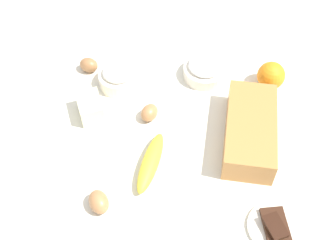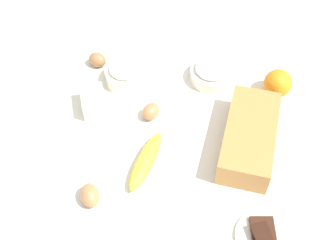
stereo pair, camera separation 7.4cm
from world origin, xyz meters
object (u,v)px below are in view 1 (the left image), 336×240
(flour_bowl, at_px, (119,77))
(orange_fruit, at_px, (271,76))
(banana, at_px, (151,162))
(egg_loose, at_px, (89,65))
(butter_block, at_px, (90,107))
(sugar_bowl, at_px, (205,69))
(egg_near_butter, at_px, (99,202))
(egg_beside_bowl, at_px, (149,113))
(chocolate_plate, at_px, (275,227))
(loaf_pan, at_px, (250,130))

(flour_bowl, relative_size, orange_fruit, 1.45)
(banana, xyz_separation_m, egg_loose, (-0.35, -0.22, 0.00))
(flour_bowl, height_order, butter_block, flour_bowl)
(sugar_bowl, relative_size, egg_near_butter, 2.06)
(flour_bowl, bearing_deg, egg_loose, -118.71)
(egg_beside_bowl, bearing_deg, sugar_bowl, 137.79)
(sugar_bowl, distance_m, egg_beside_bowl, 0.23)
(chocolate_plate, bearing_deg, egg_near_butter, -95.21)
(flour_bowl, relative_size, banana, 0.63)
(loaf_pan, distance_m, sugar_bowl, 0.26)
(loaf_pan, relative_size, egg_beside_bowl, 5.09)
(sugar_bowl, height_order, egg_near_butter, sugar_bowl)
(flour_bowl, relative_size, egg_beside_bowl, 2.10)
(egg_near_butter, bearing_deg, flour_bowl, -179.95)
(banana, xyz_separation_m, egg_beside_bowl, (-0.16, -0.02, 0.00))
(flour_bowl, xyz_separation_m, egg_loose, (-0.06, -0.10, -0.01))
(sugar_bowl, distance_m, butter_block, 0.37)
(butter_block, height_order, egg_beside_bowl, butter_block)
(orange_fruit, xyz_separation_m, egg_loose, (-0.04, -0.55, -0.02))
(loaf_pan, bearing_deg, egg_beside_bowl, -96.87)
(banana, relative_size, egg_beside_bowl, 3.31)
(loaf_pan, height_order, egg_loose, loaf_pan)
(sugar_bowl, distance_m, banana, 0.37)
(orange_fruit, height_order, egg_loose, orange_fruit)
(loaf_pan, distance_m, orange_fruit, 0.22)
(banana, relative_size, butter_block, 2.11)
(chocolate_plate, bearing_deg, orange_fruit, 176.02)
(egg_loose, bearing_deg, egg_beside_bowl, 47.99)
(egg_near_butter, relative_size, chocolate_plate, 0.49)
(loaf_pan, distance_m, butter_block, 0.45)
(sugar_bowl, height_order, egg_beside_bowl, sugar_bowl)
(sugar_bowl, height_order, banana, sugar_bowl)
(egg_loose, bearing_deg, flour_bowl, 61.29)
(egg_beside_bowl, bearing_deg, orange_fruit, 112.32)
(orange_fruit, distance_m, egg_beside_bowl, 0.38)
(banana, distance_m, butter_block, 0.25)
(flour_bowl, distance_m, butter_block, 0.14)
(flour_bowl, distance_m, orange_fruit, 0.45)
(flour_bowl, bearing_deg, orange_fruit, 92.24)
(butter_block, xyz_separation_m, egg_loose, (-0.18, -0.03, -0.01))
(flour_bowl, xyz_separation_m, egg_beside_bowl, (0.13, 0.10, -0.01))
(chocolate_plate, bearing_deg, flour_bowl, -136.92)
(flour_bowl, xyz_separation_m, egg_near_butter, (0.41, 0.00, -0.01))
(butter_block, bearing_deg, egg_near_butter, 12.94)
(egg_loose, bearing_deg, butter_block, 11.00)
(egg_near_butter, bearing_deg, sugar_bowl, 150.60)
(flour_bowl, height_order, egg_loose, flour_bowl)
(flour_bowl, xyz_separation_m, sugar_bowl, (-0.05, 0.26, -0.00))
(banana, bearing_deg, egg_near_butter, -43.85)
(flour_bowl, distance_m, egg_beside_bowl, 0.16)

